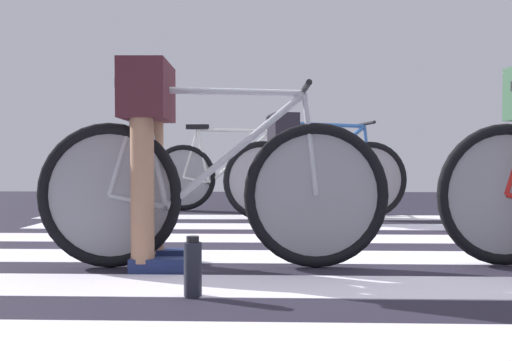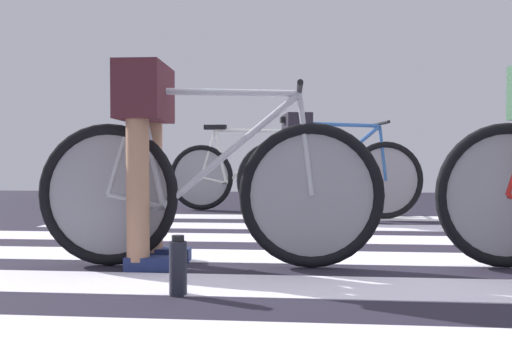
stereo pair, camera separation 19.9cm
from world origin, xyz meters
TOP-DOWN VIEW (x-y plane):
  - ground at (0.00, 0.00)m, footprint 18.00×14.00m
  - crosswalk_markings at (0.01, -0.11)m, footprint 5.46×5.01m
  - bicycle_1_of_4 at (-0.79, -0.43)m, footprint 1.74×0.52m
  - cyclist_1_of_4 at (-1.10, -0.44)m, footprint 0.32×0.42m
  - bicycle_3_of_4 at (-0.10, 2.03)m, footprint 1.71×0.56m
  - cyclist_3_of_4 at (-0.41, 1.98)m, footprint 0.38×0.45m
  - bicycle_4_of_4 at (-0.98, 2.94)m, footprint 1.74×0.52m
  - water_bottle at (-0.80, -1.05)m, footprint 0.07×0.07m

SIDE VIEW (x-z plane):
  - ground at x=0.00m, z-range 0.00..0.02m
  - crosswalk_markings at x=0.01m, z-range 0.02..0.02m
  - water_bottle at x=-0.80m, z-range 0.01..0.25m
  - bicycle_1_of_4 at x=-0.79m, z-range -0.06..0.87m
  - bicycle_3_of_4 at x=-0.10m, z-range -0.06..0.87m
  - bicycle_4_of_4 at x=-0.98m, z-range -0.06..0.87m
  - cyclist_3_of_4 at x=-0.41m, z-range 0.16..1.12m
  - cyclist_1_of_4 at x=-1.10m, z-range 0.17..1.18m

